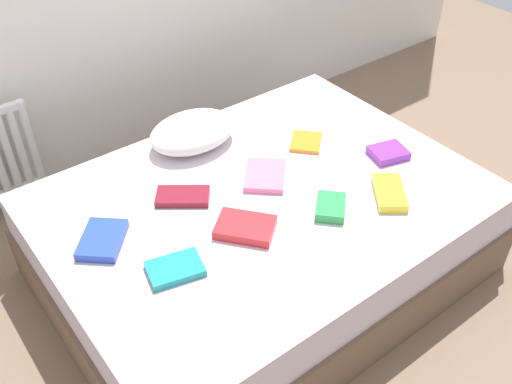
{
  "coord_description": "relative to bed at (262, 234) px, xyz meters",
  "views": [
    {
      "loc": [
        -1.28,
        -1.62,
        2.19
      ],
      "look_at": [
        0.0,
        0.05,
        0.48
      ],
      "focal_mm": 40.64,
      "sensor_mm": 36.0,
      "label": 1
    }
  ],
  "objects": [
    {
      "name": "textbook_orange",
      "position": [
        0.43,
        0.19,
        0.26
      ],
      "size": [
        0.24,
        0.23,
        0.02
      ],
      "primitive_type": "cube",
      "rotation": [
        0.0,
        0.0,
        0.74
      ],
      "color": "orange",
      "rests_on": "bed"
    },
    {
      "name": "textbook_pink",
      "position": [
        0.08,
        0.09,
        0.27
      ],
      "size": [
        0.3,
        0.3,
        0.03
      ],
      "primitive_type": "cube",
      "rotation": [
        0.0,
        0.0,
        0.84
      ],
      "color": "pink",
      "rests_on": "bed"
    },
    {
      "name": "textbook_green",
      "position": [
        0.17,
        -0.28,
        0.28
      ],
      "size": [
        0.21,
        0.21,
        0.04
      ],
      "primitive_type": "cube",
      "rotation": [
        0.0,
        0.0,
        0.76
      ],
      "color": "green",
      "rests_on": "bed"
    },
    {
      "name": "textbook_teal",
      "position": [
        -0.57,
        -0.17,
        0.27
      ],
      "size": [
        0.24,
        0.19,
        0.03
      ],
      "primitive_type": "cube",
      "rotation": [
        0.0,
        0.0,
        -0.24
      ],
      "color": "teal",
      "rests_on": "bed"
    },
    {
      "name": "pillow",
      "position": [
        -0.03,
        0.54,
        0.33
      ],
      "size": [
        0.46,
        0.34,
        0.15
      ],
      "primitive_type": "ellipsoid",
      "color": "white",
      "rests_on": "bed"
    },
    {
      "name": "textbook_blue",
      "position": [
        -0.73,
        0.15,
        0.27
      ],
      "size": [
        0.28,
        0.28,
        0.04
      ],
      "primitive_type": "cube",
      "rotation": [
        0.0,
        0.0,
        0.84
      ],
      "color": "#2847B7",
      "rests_on": "bed"
    },
    {
      "name": "textbook_purple",
      "position": [
        0.68,
        -0.14,
        0.27
      ],
      "size": [
        0.21,
        0.18,
        0.04
      ],
      "primitive_type": "cube",
      "rotation": [
        0.0,
        0.0,
        -0.26
      ],
      "color": "purple",
      "rests_on": "bed"
    },
    {
      "name": "textbook_maroon",
      "position": [
        -0.31,
        0.19,
        0.27
      ],
      "size": [
        0.27,
        0.25,
        0.03
      ],
      "primitive_type": "cube",
      "rotation": [
        0.0,
        0.0,
        -0.65
      ],
      "color": "maroon",
      "rests_on": "bed"
    },
    {
      "name": "ground_plane",
      "position": [
        0.0,
        0.0,
        -0.25
      ],
      "size": [
        8.0,
        8.0,
        0.0
      ],
      "primitive_type": "plane",
      "color": "#7F6651"
    },
    {
      "name": "textbook_yellow",
      "position": [
        0.45,
        -0.37,
        0.27
      ],
      "size": [
        0.25,
        0.27,
        0.04
      ],
      "primitive_type": "cube",
      "rotation": [
        0.0,
        0.0,
        0.91
      ],
      "color": "yellow",
      "rests_on": "bed"
    },
    {
      "name": "textbook_red",
      "position": [
        -0.21,
        -0.15,
        0.27
      ],
      "size": [
        0.29,
        0.3,
        0.04
      ],
      "primitive_type": "cube",
      "rotation": [
        0.0,
        0.0,
        -0.89
      ],
      "color": "red",
      "rests_on": "bed"
    },
    {
      "name": "bed",
      "position": [
        0.0,
        0.0,
        0.0
      ],
      "size": [
        2.0,
        1.5,
        0.5
      ],
      "color": "brown",
      "rests_on": "ground"
    }
  ]
}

